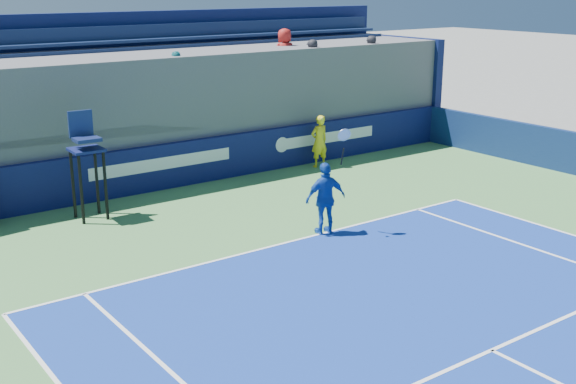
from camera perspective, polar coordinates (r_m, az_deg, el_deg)
ball_person at (r=21.08m, az=2.48°, el=4.04°), size 0.58×0.39×1.53m
back_hoarding at (r=19.06m, az=-9.98°, el=1.94°), size 20.40×0.21×1.20m
umpire_chair at (r=16.83m, az=-15.65°, el=2.92°), size 0.72×0.72×2.48m
tennis_player at (r=15.41m, az=2.99°, el=-0.48°), size 0.98×0.60×2.57m
stadium_seating at (r=20.64m, az=-12.68°, el=6.40°), size 21.00×4.05×4.44m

